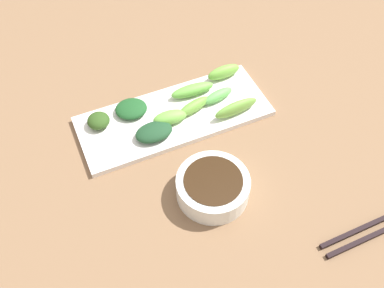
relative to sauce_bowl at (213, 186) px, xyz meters
The scene contains 13 objects.
tabletop 0.11m from the sauce_bowl, 13.71° to the right, with size 2.10×2.10×0.02m, color #816144.
sauce_bowl is the anchor object (origin of this frame).
serving_plate 0.20m from the sauce_bowl, ahead, with size 0.16×0.40×0.01m, color white.
broccoli_stalk_0 0.18m from the sauce_bowl, ahead, with size 0.03×0.07×0.03m, color #71BC47.
broccoli_stalk_1 0.25m from the sauce_bowl, 15.16° to the right, with size 0.03×0.10×0.02m, color #68B445.
broccoli_stalk_2 0.23m from the sauce_bowl, 28.20° to the right, with size 0.02×0.07×0.02m, color #64BB58.
broccoli_leafy_3 0.25m from the sauce_bowl, 16.83° to the left, with size 0.06×0.07×0.02m, color #1D5224.
broccoli_leafy_4 0.27m from the sauce_bowl, 31.67° to the left, with size 0.04×0.05×0.03m, color #2F501C.
broccoli_leafy_5 0.17m from the sauce_bowl, 17.81° to the left, with size 0.05×0.08×0.02m, color #1E4627.
broccoli_stalk_6 0.19m from the sauce_bowl, 39.53° to the right, with size 0.02×0.10×0.03m, color #6EAA40.
broccoli_stalk_7 0.30m from the sauce_bowl, 29.98° to the right, with size 0.02×0.08×0.03m, color #74B842.
broccoli_stalk_8 0.20m from the sauce_bowl, 13.78° to the right, with size 0.02×0.08×0.02m, color #6CA93E.
chopsticks 0.30m from the sauce_bowl, 127.39° to the right, with size 0.03×0.23×0.01m.
Camera 1 is at (-0.48, 0.23, 0.72)m, focal length 41.41 mm.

